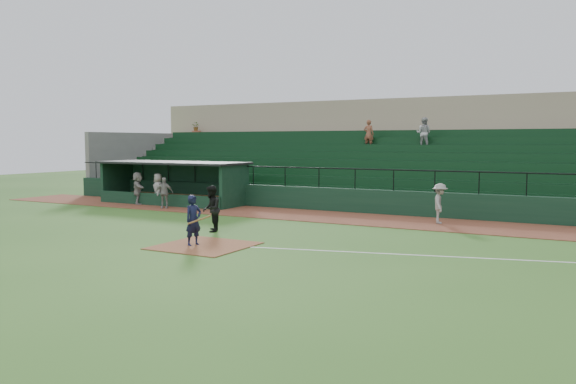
% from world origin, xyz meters
% --- Properties ---
extents(ground, '(90.00, 90.00, 0.00)m').
position_xyz_m(ground, '(0.00, 0.00, 0.00)').
color(ground, '#305D1E').
rests_on(ground, ground).
extents(warning_track, '(40.00, 4.00, 0.03)m').
position_xyz_m(warning_track, '(0.00, 8.00, 0.01)').
color(warning_track, brown).
rests_on(warning_track, ground).
extents(home_plate_dirt, '(3.00, 3.00, 0.03)m').
position_xyz_m(home_plate_dirt, '(0.00, -1.00, 0.01)').
color(home_plate_dirt, brown).
rests_on(home_plate_dirt, ground).
extents(foul_line, '(17.49, 4.44, 0.01)m').
position_xyz_m(foul_line, '(8.00, 1.20, 0.01)').
color(foul_line, white).
rests_on(foul_line, ground).
extents(stadium_structure, '(38.00, 13.08, 6.40)m').
position_xyz_m(stadium_structure, '(-0.00, 16.46, 2.30)').
color(stadium_structure, black).
rests_on(stadium_structure, ground).
extents(dugout, '(8.90, 3.20, 2.42)m').
position_xyz_m(dugout, '(-9.75, 9.56, 1.33)').
color(dugout, black).
rests_on(dugout, ground).
extents(batter_at_plate, '(1.08, 0.73, 1.75)m').
position_xyz_m(batter_at_plate, '(-0.37, -1.11, 0.88)').
color(batter_at_plate, black).
rests_on(batter_at_plate, ground).
extents(umpire, '(1.05, 1.12, 1.83)m').
position_xyz_m(umpire, '(-1.67, 1.71, 0.92)').
color(umpire, black).
rests_on(umpire, ground).
extents(runner, '(0.89, 1.25, 1.74)m').
position_xyz_m(runner, '(5.76, 8.15, 0.90)').
color(runner, gray).
rests_on(runner, warning_track).
extents(dugout_player_a, '(1.03, 0.84, 1.64)m').
position_xyz_m(dugout_player_a, '(-8.58, 6.97, 0.85)').
color(dugout_player_a, gray).
rests_on(dugout_player_a, warning_track).
extents(dugout_player_b, '(1.03, 0.97, 1.77)m').
position_xyz_m(dugout_player_b, '(-9.88, 7.99, 0.91)').
color(dugout_player_b, '#A6A09B').
rests_on(dugout_player_b, warning_track).
extents(dugout_player_c, '(1.62, 1.54, 1.83)m').
position_xyz_m(dugout_player_c, '(-11.17, 7.76, 0.94)').
color(dugout_player_c, '#9A9490').
rests_on(dugout_player_c, warning_track).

